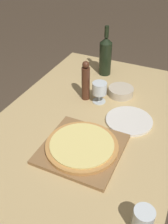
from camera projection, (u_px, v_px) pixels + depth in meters
ground_plane at (85, 206)px, 1.81m from camera, size 12.00×12.00×0.00m
dining_table at (86, 137)px, 1.42m from camera, size 0.97×1.60×0.72m
cutting_board at (82, 149)px, 1.23m from camera, size 0.36×0.36×0.02m
pizza at (82, 146)px, 1.22m from camera, size 0.34×0.34×0.02m
wine_bottle at (105, 56)px, 1.76m from camera, size 0.08×0.08×0.34m
pepper_mill at (86, 81)px, 1.52m from camera, size 0.05×0.05×0.24m
wine_glass at (100, 89)px, 1.51m from camera, size 0.09×0.09×0.13m
small_bowl at (121, 91)px, 1.60m from camera, size 0.15×0.15×0.05m
drinking_tumbler at (143, 221)px, 0.89m from camera, size 0.07×0.07×0.11m
dinner_plate at (129, 121)px, 1.40m from camera, size 0.25×0.25×0.01m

